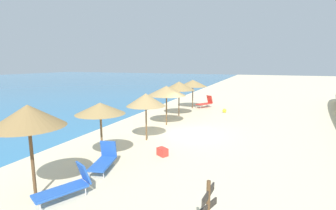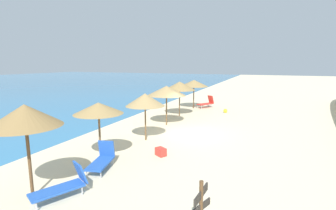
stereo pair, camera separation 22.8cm
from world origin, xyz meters
name	(u,v)px [view 1 (the left image)]	position (x,y,z in m)	size (l,w,h in m)	color
ground_plane	(187,133)	(0.00, 0.00, 0.00)	(160.00, 160.00, 0.00)	beige
beach_umbrella_0	(28,116)	(-8.76, 2.28, 2.65)	(2.15, 2.15, 3.01)	brown
beach_umbrella_1	(100,109)	(-5.48, 2.15, 2.33)	(2.09, 2.09, 2.58)	brown
beach_umbrella_2	(146,100)	(-2.10, 1.71, 2.26)	(2.14, 2.14, 2.61)	brown
beach_umbrella_3	(166,91)	(1.50, 1.97, 2.37)	(2.62, 2.62, 2.70)	brown
beach_umbrella_4	(179,86)	(4.66, 2.17, 2.42)	(2.52, 2.52, 2.77)	brown
beach_umbrella_5	(193,83)	(8.31, 2.07, 2.36)	(2.62, 2.62, 2.68)	brown
lounge_chair_0	(67,186)	(-8.37, 1.34, 0.42)	(1.77, 1.26, 1.03)	blue
lounge_chair_1	(206,103)	(9.13, 1.02, 0.48)	(1.77, 1.47, 1.14)	red
lounge_chair_2	(104,159)	(-6.13, 1.58, 0.41)	(1.63, 1.02, 1.03)	blue
wooden_signpost	(208,210)	(-8.98, -3.25, 1.03)	(0.84, 0.26, 1.72)	brown
beach_ball	(224,111)	(7.33, -1.06, 0.17)	(0.34, 0.34, 0.34)	yellow
cooler_box	(162,152)	(-3.93, -0.02, 0.18)	(0.50, 0.34, 0.36)	red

